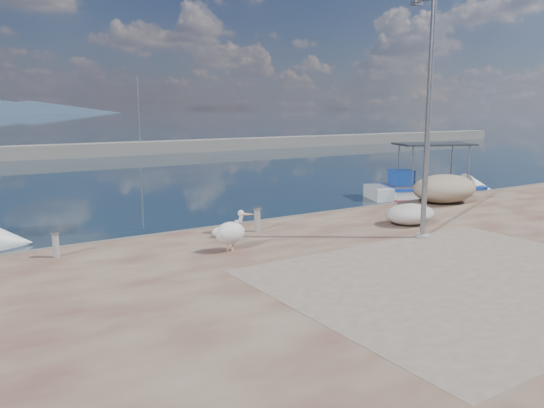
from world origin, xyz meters
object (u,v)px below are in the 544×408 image
Objects in this scene: bollard_near at (257,218)px; boat_right at (430,193)px; pelican at (231,232)px; lamp_post at (427,128)px.

boat_right is at bearing 16.16° from bollard_near.
bollard_near is at bearing -140.90° from boat_right.
pelican is (-14.03, -5.18, 0.79)m from boat_right.
lamp_post reaches higher than pelican.
pelican is 6.49m from lamp_post.
lamp_post is at bearing -42.08° from bollard_near.
pelican is at bearing -136.81° from boat_right.
lamp_post is at bearing -117.61° from boat_right.
bollard_near is at bearing 59.19° from pelican.
lamp_post reaches higher than boat_right.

